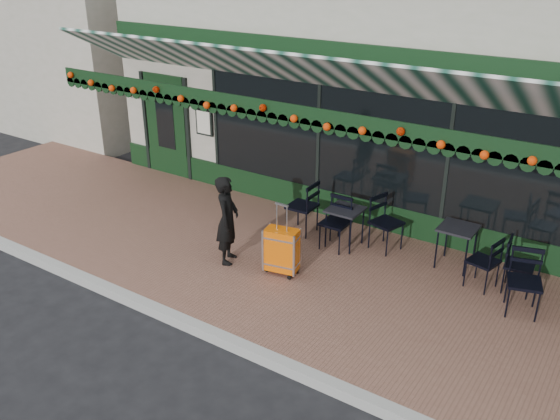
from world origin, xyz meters
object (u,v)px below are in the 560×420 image
Objects in this scene: chair_b_left at (302,207)px; chair_b_front at (335,223)px; chair_a_left at (483,262)px; suitcase at (282,251)px; chair_a_right at (520,266)px; cafe_table_a at (458,231)px; woman at (227,220)px; cafe_table_b at (345,212)px; chair_a_front at (524,283)px; chair_b_right at (386,223)px.

chair_b_left is 1.08× the size of chair_b_front.
suitcase is at bearing -51.41° from chair_a_left.
chair_a_left is 0.99× the size of chair_a_right.
chair_a_left reaches higher than cafe_table_a.
chair_a_left is at bearing 104.41° from chair_a_right.
chair_b_front is (1.20, 1.34, -0.27)m from woman.
cafe_table_b is 0.80× the size of chair_a_right.
suitcase reaches higher than chair_a_left.
chair_a_left is 0.89× the size of chair_a_front.
cafe_table_a is at bearing -114.10° from chair_a_left.
cafe_table_a is 0.82× the size of chair_a_left.
chair_b_left reaches higher than cafe_table_a.
woman is 1.25× the size of suitcase.
chair_b_left is at bearing 98.24° from suitcase.
chair_b_left is at bearing 177.35° from cafe_table_b.
chair_a_front is at bearing 73.09° from chair_a_left.
chair_b_front is (-2.89, -0.29, 0.03)m from chair_a_right.
chair_b_right is at bearing 22.90° from cafe_table_b.
chair_b_left is (-0.86, 0.04, -0.12)m from cafe_table_b.
cafe_table_b is 0.70m from chair_b_right.
chair_b_left is at bearing 86.11° from chair_a_right.
chair_b_left reaches higher than chair_a_right.
suitcase reaches higher than chair_a_right.
woman is at bearing 148.44° from chair_b_right.
woman is 4.42m from chair_a_front.
suitcase is 1.28× the size of chair_b_front.
chair_b_front is (-0.08, -0.17, -0.16)m from cafe_table_b.
chair_a_front is at bearing -166.25° from chair_a_right.
woman is 1.99m from cafe_table_b.
chair_a_left is 0.89× the size of chair_b_right.
chair_b_front is at bearing 65.53° from suitcase.
suitcase reaches higher than chair_b_front.
chair_a_front is at bearing 81.71° from chair_b_left.
woman is 3.91m from chair_a_left.
chair_b_right is at bearing -88.24° from chair_a_left.
chair_b_front is at bearing -164.70° from cafe_table_a.
chair_b_right is (0.63, 0.27, -0.14)m from cafe_table_b.
suitcase is 1.19× the size of chair_b_left.
chair_b_left is (-2.66, -0.30, -0.13)m from cafe_table_a.
chair_a_left is at bearing -92.69° from woman.
chair_b_left is at bearing 156.50° from chair_a_front.
cafe_table_a is 1.17m from chair_b_right.
chair_b_right is at bearing 47.21° from suitcase.
chair_a_left is at bearing 2.25° from chair_b_front.
chair_b_left is (0.43, 1.55, -0.24)m from woman.
woman is 2.14× the size of cafe_table_b.
woman is at bearing 177.51° from suitcase.
chair_b_front is at bearing -115.95° from cafe_table_b.
chair_a_right is at bearing -12.62° from cafe_table_a.
chair_b_left is 1.04× the size of chair_b_right.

